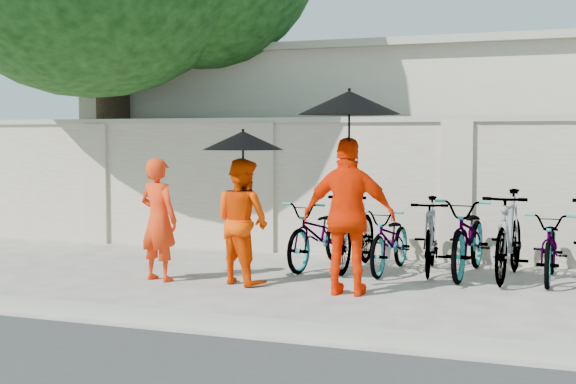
% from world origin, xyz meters
% --- Properties ---
extents(ground, '(80.00, 80.00, 0.00)m').
position_xyz_m(ground, '(0.00, 0.00, 0.00)').
color(ground, '#BEB5AA').
extents(kerb, '(40.00, 0.16, 0.12)m').
position_xyz_m(kerb, '(0.00, -1.70, 0.06)').
color(kerb, '#A2A38F').
rests_on(kerb, ground).
extents(compound_wall, '(20.00, 0.30, 2.00)m').
position_xyz_m(compound_wall, '(1.00, 3.20, 1.00)').
color(compound_wall, beige).
rests_on(compound_wall, ground).
extents(building_behind, '(14.00, 6.00, 3.20)m').
position_xyz_m(building_behind, '(2.00, 7.00, 1.60)').
color(building_behind, '#B7B093').
rests_on(building_behind, ground).
extents(monk_left, '(0.63, 0.49, 1.53)m').
position_xyz_m(monk_left, '(-1.24, 0.30, 0.76)').
color(monk_left, '#FB340C').
rests_on(monk_left, ground).
extents(monk_center, '(0.91, 0.83, 1.53)m').
position_xyz_m(monk_center, '(-0.18, 0.49, 0.76)').
color(monk_center, '#FF4300').
rests_on(monk_center, ground).
extents(parasol_center, '(0.98, 0.98, 0.99)m').
position_xyz_m(parasol_center, '(-0.13, 0.41, 1.74)').
color(parasol_center, black).
rests_on(parasol_center, ground).
extents(monk_right, '(1.08, 0.54, 1.78)m').
position_xyz_m(monk_right, '(1.23, 0.27, 0.89)').
color(monk_right, '#FF2B00').
rests_on(monk_right, ground).
extents(parasol_right, '(1.14, 1.14, 1.29)m').
position_xyz_m(parasol_right, '(1.25, 0.19, 2.17)').
color(parasol_right, black).
rests_on(parasol_right, ground).
extents(bike_0, '(0.81, 1.82, 0.93)m').
position_xyz_m(bike_0, '(0.32, 1.93, 0.46)').
color(bike_0, gray).
rests_on(bike_0, ground).
extents(bike_1, '(0.53, 1.81, 1.08)m').
position_xyz_m(bike_1, '(0.82, 1.97, 0.54)').
color(bike_1, gray).
rests_on(bike_1, ground).
extents(bike_2, '(0.63, 1.65, 0.86)m').
position_xyz_m(bike_2, '(1.32, 1.91, 0.43)').
color(bike_2, gray).
rests_on(bike_2, ground).
extents(bike_3, '(0.68, 1.71, 1.00)m').
position_xyz_m(bike_3, '(1.83, 2.03, 0.50)').
color(bike_3, gray).
rests_on(bike_3, ground).
extents(bike_4, '(0.74, 1.96, 1.02)m').
position_xyz_m(bike_4, '(2.33, 2.01, 0.51)').
color(bike_4, gray).
rests_on(bike_4, ground).
extents(bike_5, '(0.64, 1.90, 1.13)m').
position_xyz_m(bike_5, '(2.83, 1.89, 0.56)').
color(bike_5, gray).
rests_on(bike_5, ground).
extents(bike_6, '(0.59, 1.68, 0.88)m').
position_xyz_m(bike_6, '(3.34, 1.96, 0.44)').
color(bike_6, gray).
rests_on(bike_6, ground).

